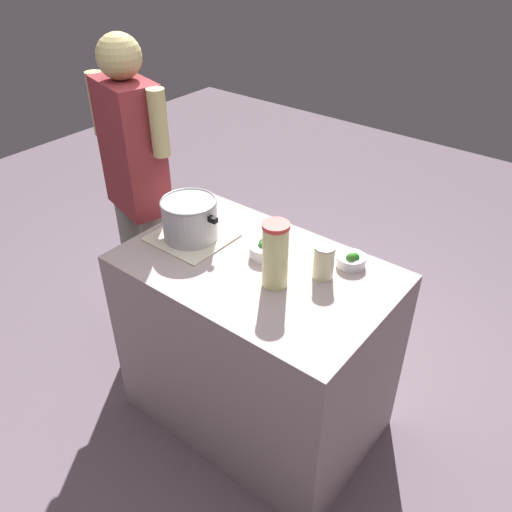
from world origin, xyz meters
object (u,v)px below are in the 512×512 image
(broccoli_bowl_center, at_px, (351,260))
(mason_jar, at_px, (324,262))
(cooking_pot, at_px, (190,218))
(lemonade_pitcher, at_px, (275,255))
(broccoli_bowl_front, at_px, (263,250))
(person_cook, at_px, (139,194))

(broccoli_bowl_center, bearing_deg, mason_jar, 69.61)
(cooking_pot, xyz_separation_m, broccoli_bowl_center, (-0.67, -0.26, -0.07))
(lemonade_pitcher, relative_size, mason_jar, 1.90)
(cooking_pot, distance_m, broccoli_bowl_center, 0.72)
(cooking_pot, distance_m, broccoli_bowl_front, 0.36)
(person_cook, bearing_deg, broccoli_bowl_center, -171.99)
(lemonade_pitcher, distance_m, broccoli_bowl_center, 0.36)
(lemonade_pitcher, bearing_deg, broccoli_bowl_center, -120.32)
(broccoli_bowl_center, bearing_deg, broccoli_bowl_front, 27.65)
(lemonade_pitcher, height_order, person_cook, person_cook)
(mason_jar, xyz_separation_m, person_cook, (1.08, 0.02, -0.04))
(lemonade_pitcher, distance_m, mason_jar, 0.21)
(broccoli_bowl_center, xyz_separation_m, person_cook, (1.13, 0.16, 0.00))
(cooking_pot, xyz_separation_m, lemonade_pitcher, (-0.50, 0.04, 0.04))
(broccoli_bowl_center, bearing_deg, lemonade_pitcher, 59.68)
(broccoli_bowl_front, distance_m, person_cook, 0.80)
(mason_jar, relative_size, broccoli_bowl_front, 1.26)
(lemonade_pitcher, height_order, broccoli_bowl_center, lemonade_pitcher)
(lemonade_pitcher, height_order, broccoli_bowl_front, lemonade_pitcher)
(cooking_pot, height_order, person_cook, person_cook)
(cooking_pot, relative_size, mason_jar, 2.17)
(lemonade_pitcher, xyz_separation_m, broccoli_bowl_front, (0.15, -0.13, -0.11))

